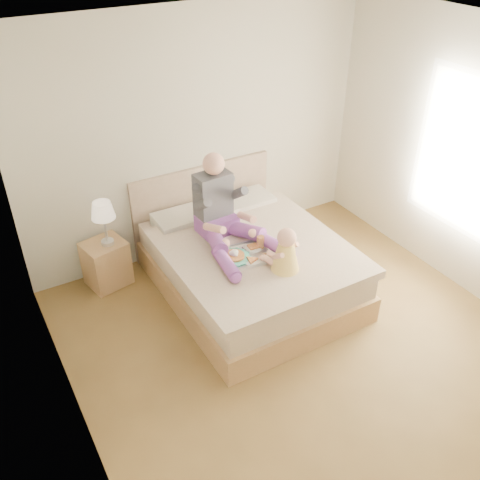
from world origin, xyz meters
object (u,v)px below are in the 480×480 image
nightstand (106,263)px  tray (244,254)px  adult (223,215)px  baby (285,253)px  bed (246,262)px

nightstand → tray: tray is taller
nightstand → adult: adult is taller
tray → adult: bearing=95.1°
baby → bed: bearing=74.8°
tray → baby: bearing=-52.5°
nightstand → tray: (1.07, -1.06, 0.39)m
bed → nightstand: size_ratio=4.32×
nightstand → tray: 1.55m
adult → tray: size_ratio=2.01×
bed → nightstand: 1.48m
nightstand → adult: 1.40m
bed → adult: (-0.18, 0.14, 0.55)m
adult → bed: bearing=-41.8°
adult → tray: (0.00, -0.40, -0.23)m
adult → tray: 0.46m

